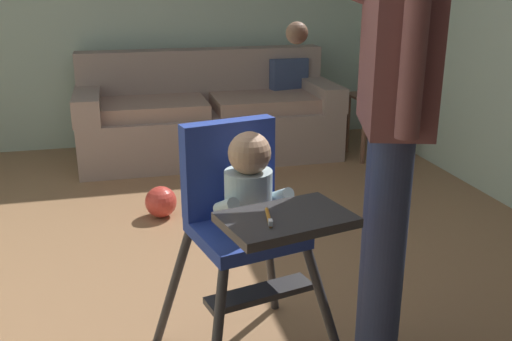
{
  "coord_description": "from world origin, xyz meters",
  "views": [
    {
      "loc": [
        -0.26,
        -2.29,
        1.43
      ],
      "look_at": [
        0.2,
        -0.4,
        0.77
      ],
      "focal_mm": 40.0,
      "sensor_mm": 36.0,
      "label": 1
    }
  ],
  "objects_px": {
    "high_chair": "(246,206)",
    "sippy_cup": "(375,89)",
    "toy_ball": "(161,202)",
    "couch": "(209,117)",
    "adult_standing": "(391,118)",
    "side_table": "(375,112)"
  },
  "relations": [
    {
      "from": "couch",
      "to": "sippy_cup",
      "type": "height_order",
      "value": "couch"
    },
    {
      "from": "toy_ball",
      "to": "sippy_cup",
      "type": "distance_m",
      "value": 2.09
    },
    {
      "from": "couch",
      "to": "high_chair",
      "type": "relative_size",
      "value": 2.24
    },
    {
      "from": "high_chair",
      "to": "sippy_cup",
      "type": "bearing_deg",
      "value": 132.84
    },
    {
      "from": "toy_ball",
      "to": "sippy_cup",
      "type": "height_order",
      "value": "sippy_cup"
    },
    {
      "from": "adult_standing",
      "to": "side_table",
      "type": "relative_size",
      "value": 3.33
    },
    {
      "from": "sippy_cup",
      "to": "side_table",
      "type": "bearing_deg",
      "value": -0.0
    },
    {
      "from": "high_chair",
      "to": "sippy_cup",
      "type": "relative_size",
      "value": 9.43
    },
    {
      "from": "couch",
      "to": "adult_standing",
      "type": "relative_size",
      "value": 1.22
    },
    {
      "from": "sippy_cup",
      "to": "toy_ball",
      "type": "bearing_deg",
      "value": -154.33
    },
    {
      "from": "high_chair",
      "to": "sippy_cup",
      "type": "xyz_separation_m",
      "value": [
        1.64,
        2.4,
        -0.08
      ]
    },
    {
      "from": "toy_ball",
      "to": "sippy_cup",
      "type": "relative_size",
      "value": 1.98
    },
    {
      "from": "toy_ball",
      "to": "sippy_cup",
      "type": "xyz_separation_m",
      "value": [
        1.84,
        0.88,
        0.47
      ]
    },
    {
      "from": "toy_ball",
      "to": "side_table",
      "type": "relative_size",
      "value": 0.38
    },
    {
      "from": "high_chair",
      "to": "adult_standing",
      "type": "relative_size",
      "value": 0.54
    },
    {
      "from": "toy_ball",
      "to": "side_table",
      "type": "distance_m",
      "value": 2.08
    },
    {
      "from": "high_chair",
      "to": "adult_standing",
      "type": "distance_m",
      "value": 0.59
    },
    {
      "from": "toy_ball",
      "to": "side_table",
      "type": "xyz_separation_m",
      "value": [
        1.86,
        0.88,
        0.28
      ]
    },
    {
      "from": "high_chair",
      "to": "side_table",
      "type": "xyz_separation_m",
      "value": [
        1.66,
        2.4,
        -0.27
      ]
    },
    {
      "from": "couch",
      "to": "adult_standing",
      "type": "distance_m",
      "value": 3.01
    },
    {
      "from": "couch",
      "to": "toy_ball",
      "type": "distance_m",
      "value": 1.38
    },
    {
      "from": "couch",
      "to": "sippy_cup",
      "type": "relative_size",
      "value": 21.16
    }
  ]
}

